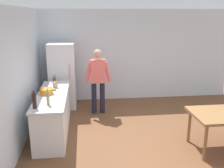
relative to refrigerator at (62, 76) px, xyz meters
The scene contains 11 objects.
ground_plane 3.19m from the refrigerator, 51.63° to the right, with size 14.00×14.00×0.00m, color brown.
wall_back 2.04m from the refrigerator, 17.53° to the left, with size 6.40×0.12×2.70m, color silver.
wall_left 2.35m from the refrigerator, 107.65° to the right, with size 0.12×5.60×2.70m, color silver.
kitchen_counter 1.66m from the refrigerator, 93.58° to the right, with size 0.64×2.20×0.90m.
refrigerator is the anchor object (origin of this frame).
person 1.10m from the refrigerator, 30.23° to the right, with size 0.70×0.22×1.70m.
cooking_pot 1.61m from the refrigerator, 97.65° to the right, with size 0.40×0.28×0.12m.
utensil_jar 1.13m from the refrigerator, 93.79° to the right, with size 0.11×0.11×0.32m.
bottle_wine_dark 2.46m from the refrigerator, 97.28° to the right, with size 0.08×0.08×0.34m.
bottle_beer_brown 1.00m from the refrigerator, 96.37° to the right, with size 0.06×0.06×0.26m.
bottle_vinegar_tall 2.29m from the refrigerator, 92.27° to the right, with size 0.06×0.06×0.32m.
Camera 1 is at (-1.31, -4.45, 2.55)m, focal length 40.31 mm.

